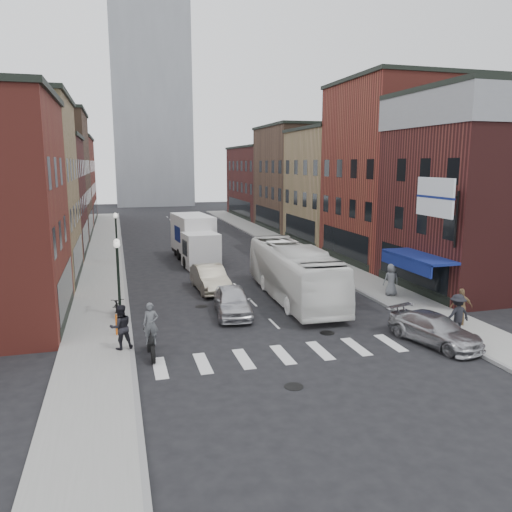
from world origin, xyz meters
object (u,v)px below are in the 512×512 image
(streetlamp_near, at_px, (118,263))
(ped_right_c, at_px, (391,280))
(sedan_left_near, at_px, (232,301))
(sedan_left_far, at_px, (210,278))
(ped_left_solo, at_px, (121,327))
(ped_right_b, at_px, (461,307))
(streetlamp_far, at_px, (116,229))
(bike_rack, at_px, (116,325))
(curb_car, at_px, (435,329))
(transit_bus, at_px, (294,272))
(motorcycle_rider, at_px, (151,332))
(box_truck, at_px, (195,239))
(parked_bicycle, at_px, (117,306))
(ped_right_a, at_px, (457,315))
(billboard_sign, at_px, (436,198))

(streetlamp_near, distance_m, ped_right_c, 15.71)
(sedan_left_near, height_order, sedan_left_far, sedan_left_far)
(ped_left_solo, bearing_deg, streetlamp_near, -101.90)
(ped_right_b, bearing_deg, sedan_left_near, -10.34)
(streetlamp_near, xyz_separation_m, sedan_left_near, (5.73, -1.00, -2.15))
(streetlamp_far, relative_size, ped_right_b, 2.25)
(bike_rack, distance_m, ped_right_b, 16.52)
(bike_rack, bearing_deg, sedan_left_near, 16.00)
(ped_left_solo, distance_m, ped_right_b, 16.01)
(sedan_left_near, relative_size, ped_right_b, 2.45)
(bike_rack, relative_size, ped_right_c, 0.42)
(ped_right_b, bearing_deg, ped_left_solo, 11.61)
(streetlamp_far, bearing_deg, curb_car, -58.10)
(curb_car, distance_m, ped_right_b, 2.98)
(transit_bus, height_order, sedan_left_near, transit_bus)
(motorcycle_rider, distance_m, ped_right_c, 15.42)
(bike_rack, bearing_deg, sedan_left_far, 51.04)
(box_truck, relative_size, transit_bus, 0.75)
(sedan_left_near, bearing_deg, ped_right_c, 11.23)
(motorcycle_rider, bearing_deg, box_truck, 83.02)
(sedan_left_near, bearing_deg, sedan_left_far, 98.80)
(box_truck, xyz_separation_m, transit_bus, (3.81, -12.93, -0.22))
(ped_left_solo, xyz_separation_m, ped_right_c, (15.60, 4.62, -0.00))
(streetlamp_near, distance_m, ped_left_solo, 5.16)
(motorcycle_rider, xyz_separation_m, ped_right_b, (14.77, -0.36, -0.02))
(sedan_left_far, distance_m, parked_bicycle, 7.09)
(sedan_left_near, xyz_separation_m, curb_car, (7.70, -6.58, -0.11))
(streetlamp_far, relative_size, ped_right_a, 2.12)
(parked_bicycle, bearing_deg, sedan_left_far, 33.95)
(streetlamp_near, relative_size, ped_left_solo, 2.13)
(streetlamp_near, bearing_deg, motorcycle_rider, -78.20)
(ped_right_b, bearing_deg, motorcycle_rider, 14.59)
(streetlamp_near, bearing_deg, ped_right_b, -20.78)
(bike_rack, xyz_separation_m, ped_right_c, (15.80, 2.48, 0.56))
(bike_rack, xyz_separation_m, ped_left_solo, (0.20, -2.14, 0.57))
(ped_left_solo, bearing_deg, streetlamp_far, -101.90)
(ped_right_c, bearing_deg, parked_bicycle, 2.42)
(motorcycle_rider, bearing_deg, parked_bicycle, 109.82)
(parked_bicycle, bearing_deg, transit_bus, 3.04)
(parked_bicycle, height_order, ped_right_b, ped_right_b)
(box_truck, bearing_deg, ped_right_b, -69.51)
(bike_rack, height_order, parked_bicycle, parked_bicycle)
(streetlamp_near, bearing_deg, ped_right_c, -0.80)
(box_truck, xyz_separation_m, sedan_left_far, (-0.60, -9.73, -1.02))
(sedan_left_near, relative_size, parked_bicycle, 2.40)
(sedan_left_near, height_order, curb_car, sedan_left_near)
(bike_rack, bearing_deg, billboard_sign, -2.83)
(streetlamp_near, height_order, sedan_left_near, streetlamp_near)
(bike_rack, height_order, ped_right_c, ped_right_c)
(motorcycle_rider, relative_size, ped_right_c, 1.20)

